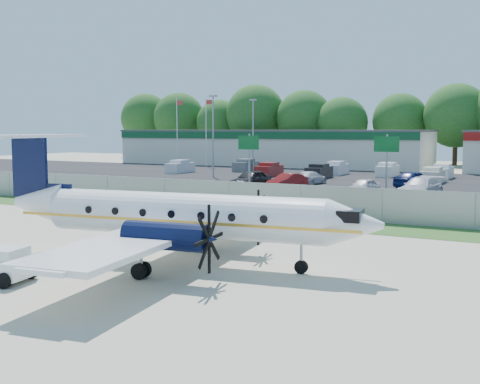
% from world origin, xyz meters
% --- Properties ---
extents(ground, '(170.00, 170.00, 0.00)m').
position_xyz_m(ground, '(0.00, 0.00, 0.00)').
color(ground, '#BAB49D').
rests_on(ground, ground).
extents(grass_verge, '(170.00, 4.00, 0.02)m').
position_xyz_m(grass_verge, '(0.00, 12.00, 0.01)').
color(grass_verge, '#2D561E').
rests_on(grass_verge, ground).
extents(access_road, '(170.00, 8.00, 0.02)m').
position_xyz_m(access_road, '(0.00, 19.00, 0.01)').
color(access_road, black).
rests_on(access_road, ground).
extents(parking_lot, '(170.00, 32.00, 0.02)m').
position_xyz_m(parking_lot, '(0.00, 40.00, 0.01)').
color(parking_lot, black).
rests_on(parking_lot, ground).
extents(perimeter_fence, '(120.00, 0.06, 1.99)m').
position_xyz_m(perimeter_fence, '(0.00, 14.00, 1.00)').
color(perimeter_fence, gray).
rests_on(perimeter_fence, ground).
extents(building_west, '(46.40, 12.40, 5.24)m').
position_xyz_m(building_west, '(-24.00, 61.98, 2.63)').
color(building_west, silver).
rests_on(building_west, ground).
extents(sign_left, '(1.80, 0.26, 5.00)m').
position_xyz_m(sign_left, '(-8.00, 22.91, 3.61)').
color(sign_left, gray).
rests_on(sign_left, ground).
extents(sign_mid, '(1.80, 0.26, 5.00)m').
position_xyz_m(sign_mid, '(3.00, 22.91, 3.61)').
color(sign_mid, gray).
rests_on(sign_mid, ground).
extents(flagpole_west, '(1.06, 0.12, 10.00)m').
position_xyz_m(flagpole_west, '(-35.92, 55.00, 5.64)').
color(flagpole_west, white).
rests_on(flagpole_west, ground).
extents(flagpole_east, '(1.06, 0.12, 10.00)m').
position_xyz_m(flagpole_east, '(-30.92, 55.00, 5.64)').
color(flagpole_east, white).
rests_on(flagpole_east, ground).
extents(light_pole_nw, '(0.90, 0.35, 9.09)m').
position_xyz_m(light_pole_nw, '(-20.00, 38.00, 5.23)').
color(light_pole_nw, gray).
rests_on(light_pole_nw, ground).
extents(light_pole_sw, '(0.90, 0.35, 9.09)m').
position_xyz_m(light_pole_sw, '(-20.00, 48.00, 5.23)').
color(light_pole_sw, gray).
rests_on(light_pole_sw, ground).
extents(tree_line, '(112.00, 6.00, 14.00)m').
position_xyz_m(tree_line, '(0.00, 74.00, 0.00)').
color(tree_line, '#1D4F17').
rests_on(tree_line, ground).
extents(aircraft, '(16.74, 16.46, 5.13)m').
position_xyz_m(aircraft, '(0.29, -0.11, 1.98)').
color(aircraft, white).
rests_on(aircraft, ground).
extents(pushback_tug, '(2.49, 1.97, 1.24)m').
position_xyz_m(pushback_tug, '(-3.56, -5.45, 0.59)').
color(pushback_tug, white).
rests_on(pushback_tug, ground).
extents(cone_starboard_wing, '(0.39, 0.39, 0.56)m').
position_xyz_m(cone_starboard_wing, '(-5.65, 6.57, 0.26)').
color(cone_starboard_wing, orange).
rests_on(cone_starboard_wing, ground).
extents(road_car_west, '(5.08, 3.06, 1.58)m').
position_xyz_m(road_car_west, '(-14.92, 17.38, 0.00)').
color(road_car_west, beige).
rests_on(road_car_west, ground).
extents(road_car_mid, '(4.04, 2.72, 1.28)m').
position_xyz_m(road_car_mid, '(3.93, 19.87, 0.00)').
color(road_car_mid, black).
rests_on(road_car_mid, ground).
extents(parked_car_a, '(2.47, 5.10, 1.68)m').
position_xyz_m(parked_car_a, '(-10.62, 28.50, 0.00)').
color(parked_car_a, black).
rests_on(parked_car_a, ground).
extents(parked_car_b, '(2.64, 4.57, 1.42)m').
position_xyz_m(parked_car_b, '(-7.33, 29.23, 0.00)').
color(parked_car_b, maroon).
rests_on(parked_car_b, ground).
extents(parked_car_c, '(2.18, 4.08, 1.32)m').
position_xyz_m(parked_car_c, '(-0.20, 28.53, 0.00)').
color(parked_car_c, silver).
rests_on(parked_car_c, ground).
extents(parked_car_d, '(3.13, 5.84, 1.61)m').
position_xyz_m(parked_car_d, '(4.45, 28.12, 0.00)').
color(parked_car_d, silver).
rests_on(parked_car_d, ground).
extents(parked_car_f, '(2.25, 4.61, 1.29)m').
position_xyz_m(parked_car_f, '(-7.31, 34.92, 0.00)').
color(parked_car_f, silver).
rests_on(parked_car_f, ground).
extents(parked_car_g, '(3.17, 5.04, 1.60)m').
position_xyz_m(parked_car_g, '(2.40, 35.58, 0.00)').
color(parked_car_g, navy).
rests_on(parked_car_g, ground).
extents(far_parking_rows, '(56.00, 10.00, 1.60)m').
position_xyz_m(far_parking_rows, '(0.00, 45.00, 0.00)').
color(far_parking_rows, gray).
rests_on(far_parking_rows, ground).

